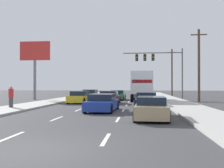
{
  "coord_description": "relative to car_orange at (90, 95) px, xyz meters",
  "views": [
    {
      "loc": [
        2.79,
        -6.56,
        1.81
      ],
      "look_at": [
        0.43,
        15.85,
        1.99
      ],
      "focal_mm": 39.91,
      "sensor_mm": 36.0,
      "label": 1
    }
  ],
  "objects": [
    {
      "name": "pedestrian_near_corner",
      "position": [
        -3.58,
        -14.24,
        0.36
      ],
      "size": [
        0.38,
        0.38,
        1.67
      ],
      "color": "#3F3F42",
      "rests_on": "sidewalk_left"
    },
    {
      "name": "utility_pole_far",
      "position": [
        12.55,
        13.44,
        3.81
      ],
      "size": [
        1.8,
        0.28,
        8.57
      ],
      "color": "brown",
      "rests_on": "ground_plane"
    },
    {
      "name": "car_yellow",
      "position": [
        0.23,
        -6.68,
        -0.02
      ],
      "size": [
        2.04,
        4.72,
        1.27
      ],
      "color": "yellow",
      "rests_on": "ground_plane"
    },
    {
      "name": "roadside_billboard",
      "position": [
        -7.31,
        -1.03,
        4.94
      ],
      "size": [
        4.13,
        0.36,
        7.77
      ],
      "color": "slate",
      "rests_on": "ground_plane"
    },
    {
      "name": "car_maroon",
      "position": [
        3.43,
        -7.16,
        -0.01
      ],
      "size": [
        2.08,
        4.21,
        1.31
      ],
      "color": "maroon",
      "rests_on": "ground_plane"
    },
    {
      "name": "car_tan",
      "position": [
        7.14,
        -18.8,
        -0.03
      ],
      "size": [
        2.0,
        4.75,
        1.22
      ],
      "color": "tan",
      "rests_on": "ground_plane"
    },
    {
      "name": "traffic_signal_mast",
      "position": [
        8.83,
        3.38,
        4.85
      ],
      "size": [
        8.57,
        0.69,
        7.21
      ],
      "color": "#595B56",
      "rests_on": "ground_plane"
    },
    {
      "name": "lane_markings",
      "position": [
        3.61,
        -2.02,
        -0.61
      ],
      "size": [
        3.54,
        57.0,
        0.01
      ],
      "color": "silver",
      "rests_on": "ground_plane"
    },
    {
      "name": "utility_pole_mid",
      "position": [
        13.2,
        -4.11,
        3.62
      ],
      "size": [
        1.8,
        0.28,
        8.19
      ],
      "color": "brown",
      "rests_on": "ground_plane"
    },
    {
      "name": "sidewalk_left",
      "position": [
        -3.23,
        -6.34,
        -0.54
      ],
      "size": [
        3.19,
        80.0,
        0.14
      ],
      "primitive_type": "cube",
      "color": "#B2AFA8",
      "rests_on": "ground_plane"
    },
    {
      "name": "car_blue",
      "position": [
        3.83,
        -15.1,
        -0.03
      ],
      "size": [
        2.13,
        4.57,
        1.24
      ],
      "color": "#1E389E",
      "rests_on": "ground_plane"
    },
    {
      "name": "ground_plane",
      "position": [
        3.61,
        -1.34,
        -0.61
      ],
      "size": [
        140.0,
        140.0,
        0.0
      ],
      "primitive_type": "plane",
      "color": "#3D3D3F"
    },
    {
      "name": "car_orange",
      "position": [
        0.0,
        0.0,
        0.0
      ],
      "size": [
        2.03,
        4.2,
        1.34
      ],
      "color": "orange",
      "rests_on": "ground_plane"
    },
    {
      "name": "box_truck",
      "position": [
        6.9,
        -2.84,
        1.37
      ],
      "size": [
        2.74,
        7.99,
        3.41
      ],
      "color": "white",
      "rests_on": "ground_plane"
    },
    {
      "name": "sidewalk_right",
      "position": [
        10.46,
        -6.34,
        -0.54
      ],
      "size": [
        3.19,
        80.0,
        0.14
      ],
      "primitive_type": "cube",
      "color": "#B2AFA8",
      "rests_on": "ground_plane"
    },
    {
      "name": "car_green",
      "position": [
        3.72,
        -0.19,
        -0.02
      ],
      "size": [
        1.93,
        4.44,
        1.26
      ],
      "color": "#196B38",
      "rests_on": "ground_plane"
    },
    {
      "name": "car_navy",
      "position": [
        7.11,
        -10.62,
        -0.05
      ],
      "size": [
        2.08,
        4.22,
        1.25
      ],
      "color": "#141E4C",
      "rests_on": "ground_plane"
    }
  ]
}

